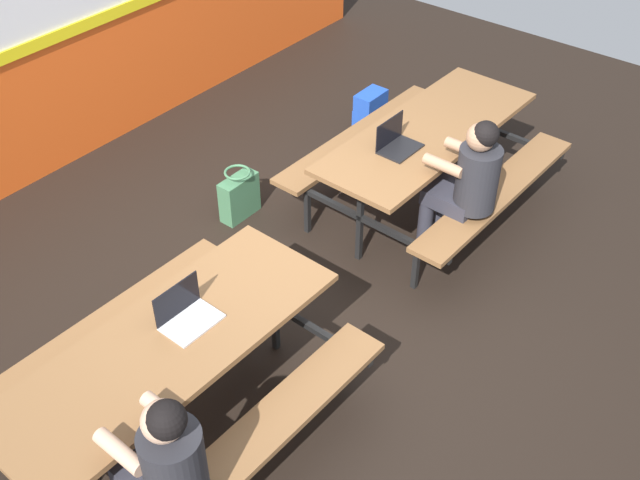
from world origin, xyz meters
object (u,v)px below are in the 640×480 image
at_px(laptop_silver, 187,314).
at_px(tote_bag_bright, 239,196).
at_px(picnic_table_right, 427,147).
at_px(student_nearer, 165,464).
at_px(laptop_dark, 396,143).
at_px(backpack_dark, 369,114).
at_px(student_further, 467,180).
at_px(picnic_table_left, 170,362).

bearing_deg(laptop_silver, tote_bag_bright, 35.69).
xyz_separation_m(picnic_table_right, student_nearer, (-3.29, -0.62, 0.13)).
xyz_separation_m(picnic_table_right, laptop_dark, (-0.38, 0.05, 0.21)).
distance_m(laptop_silver, backpack_dark, 3.44).
relative_size(laptop_dark, tote_bag_bright, 0.75).
height_order(laptop_silver, backpack_dark, laptop_silver).
bearing_deg(laptop_dark, backpack_dark, 42.92).
bearing_deg(backpack_dark, laptop_silver, -162.13).
distance_m(student_further, laptop_silver, 2.28).
xyz_separation_m(picnic_table_left, student_further, (2.41, -0.47, 0.13)).
height_order(laptop_silver, laptop_dark, same).
bearing_deg(picnic_table_left, laptop_dark, 2.93).
distance_m(laptop_silver, laptop_dark, 2.21).
distance_m(picnic_table_left, backpack_dark, 3.60).
relative_size(student_further, tote_bag_bright, 2.81).
height_order(laptop_dark, tote_bag_bright, laptop_dark).
relative_size(backpack_dark, tote_bag_bright, 1.02).
relative_size(laptop_silver, backpack_dark, 0.74).
bearing_deg(backpack_dark, picnic_table_left, -162.54).
xyz_separation_m(laptop_dark, tote_bag_bright, (-0.63, 1.04, -0.59)).
height_order(picnic_table_left, laptop_silver, laptop_silver).
xyz_separation_m(student_further, laptop_dark, (-0.02, 0.59, 0.08)).
height_order(picnic_table_left, student_further, student_further).
height_order(student_further, laptop_dark, student_further).
distance_m(picnic_table_right, student_further, 0.67).
relative_size(picnic_table_left, student_nearer, 1.71).
bearing_deg(student_nearer, tote_bag_bright, 36.85).
distance_m(picnic_table_left, student_further, 2.46).
bearing_deg(picnic_table_left, laptop_silver, 10.17).
bearing_deg(laptop_silver, student_nearer, -140.71).
distance_m(student_further, backpack_dark, 1.91).
relative_size(picnic_table_left, tote_bag_bright, 4.81).
xyz_separation_m(student_nearer, backpack_dark, (3.94, 1.62, -0.49)).
bearing_deg(laptop_silver, student_further, -12.83).
distance_m(student_nearer, backpack_dark, 4.29).
height_order(picnic_table_right, tote_bag_bright, picnic_table_right).
height_order(picnic_table_left, picnic_table_right, same).
height_order(student_nearer, laptop_silver, student_nearer).
bearing_deg(student_further, picnic_table_left, 168.90).
distance_m(picnic_table_right, laptop_dark, 0.44).
bearing_deg(student_nearer, laptop_silver, 39.29).
xyz_separation_m(picnic_table_right, tote_bag_bright, (-1.01, 1.08, -0.38)).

